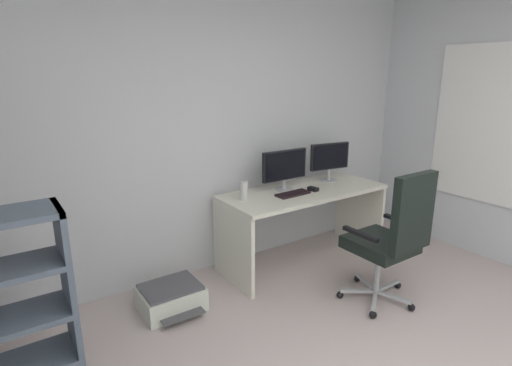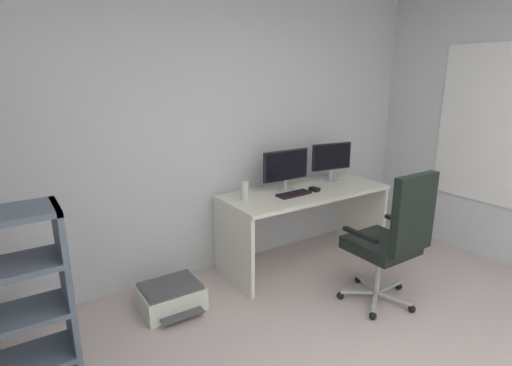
% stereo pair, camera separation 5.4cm
% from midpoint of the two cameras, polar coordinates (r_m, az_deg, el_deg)
% --- Properties ---
extents(wall_back, '(4.90, 0.10, 2.79)m').
position_cam_midpoint_polar(wall_back, '(3.75, -6.59, 8.18)').
color(wall_back, silver).
rests_on(wall_back, ground).
extents(window_pane, '(0.01, 1.20, 1.47)m').
position_cam_midpoint_polar(window_pane, '(4.56, 31.81, 6.80)').
color(window_pane, white).
extents(window_frame, '(0.02, 1.28, 1.55)m').
position_cam_midpoint_polar(window_frame, '(4.56, 31.77, 6.79)').
color(window_frame, white).
extents(desk, '(1.66, 0.68, 0.75)m').
position_cam_midpoint_polar(desk, '(4.01, 7.27, -3.59)').
color(desk, silver).
rests_on(desk, ground).
extents(monitor_main, '(0.50, 0.18, 0.39)m').
position_cam_midpoint_polar(monitor_main, '(3.88, 4.64, 2.27)').
color(monitor_main, '#B2B5B7').
rests_on(monitor_main, desk).
extents(monitor_secondary, '(0.45, 0.18, 0.40)m').
position_cam_midpoint_polar(monitor_secondary, '(4.26, 10.98, 3.40)').
color(monitor_secondary, '#B2B5B7').
rests_on(monitor_secondary, desk).
extents(keyboard, '(0.35, 0.14, 0.02)m').
position_cam_midpoint_polar(keyboard, '(3.79, 5.78, -1.56)').
color(keyboard, black).
rests_on(keyboard, desk).
extents(computer_mouse, '(0.08, 0.11, 0.03)m').
position_cam_midpoint_polar(computer_mouse, '(3.94, 8.64, -0.88)').
color(computer_mouse, black).
rests_on(computer_mouse, desk).
extents(desktop_speaker, '(0.07, 0.07, 0.17)m').
position_cam_midpoint_polar(desktop_speaker, '(3.61, -1.16, -1.10)').
color(desktop_speaker, silver).
rests_on(desktop_speaker, desk).
extents(office_chair, '(0.60, 0.63, 1.15)m').
position_cam_midpoint_polar(office_chair, '(3.38, 19.21, -7.08)').
color(office_chair, '#B7BABC').
rests_on(office_chair, ground).
extents(printer, '(0.49, 0.47, 0.21)m').
position_cam_midpoint_polar(printer, '(3.46, -11.46, -15.46)').
color(printer, silver).
rests_on(printer, ground).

